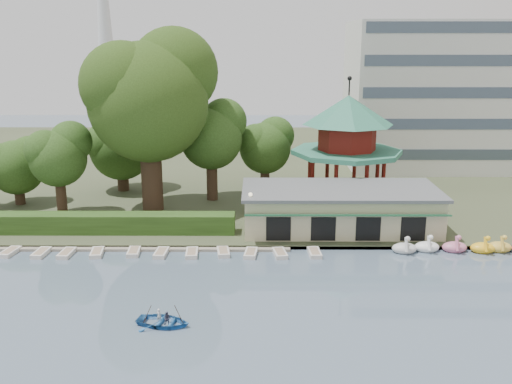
{
  "coord_description": "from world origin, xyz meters",
  "views": [
    {
      "loc": [
        2.18,
        -30.19,
        17.88
      ],
      "look_at": [
        2.0,
        18.0,
        5.0
      ],
      "focal_mm": 40.0,
      "sensor_mm": 36.0,
      "label": 1
    }
  ],
  "objects_px": {
    "pavilion": "(347,138)",
    "big_tree": "(150,92)",
    "boathouse": "(340,208)",
    "dock": "(98,247)",
    "rowboat_with_passengers": "(163,318)"
  },
  "relations": [
    {
      "from": "dock",
      "to": "rowboat_with_passengers",
      "type": "xyz_separation_m",
      "value": [
        8.05,
        -13.98,
        0.39
      ]
    },
    {
      "from": "dock",
      "to": "big_tree",
      "type": "height_order",
      "value": "big_tree"
    },
    {
      "from": "pavilion",
      "to": "rowboat_with_passengers",
      "type": "bearing_deg",
      "value": -119.0
    },
    {
      "from": "big_tree",
      "to": "rowboat_with_passengers",
      "type": "xyz_separation_m",
      "value": [
        4.88,
        -24.98,
        -12.22
      ]
    },
    {
      "from": "dock",
      "to": "big_tree",
      "type": "relative_size",
      "value": 1.8
    },
    {
      "from": "dock",
      "to": "rowboat_with_passengers",
      "type": "bearing_deg",
      "value": -60.06
    },
    {
      "from": "rowboat_with_passengers",
      "to": "big_tree",
      "type": "bearing_deg",
      "value": 101.06
    },
    {
      "from": "boathouse",
      "to": "big_tree",
      "type": "xyz_separation_m",
      "value": [
        -18.83,
        6.22,
        10.36
      ]
    },
    {
      "from": "dock",
      "to": "pavilion",
      "type": "relative_size",
      "value": 2.52
    },
    {
      "from": "boathouse",
      "to": "pavilion",
      "type": "xyz_separation_m",
      "value": [
        2.0,
        10.03,
        5.11
      ]
    },
    {
      "from": "pavilion",
      "to": "big_tree",
      "type": "bearing_deg",
      "value": -169.66
    },
    {
      "from": "boathouse",
      "to": "pavilion",
      "type": "relative_size",
      "value": 1.38
    },
    {
      "from": "big_tree",
      "to": "rowboat_with_passengers",
      "type": "height_order",
      "value": "big_tree"
    },
    {
      "from": "boathouse",
      "to": "rowboat_with_passengers",
      "type": "distance_m",
      "value": 23.45
    },
    {
      "from": "dock",
      "to": "boathouse",
      "type": "height_order",
      "value": "boathouse"
    }
  ]
}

